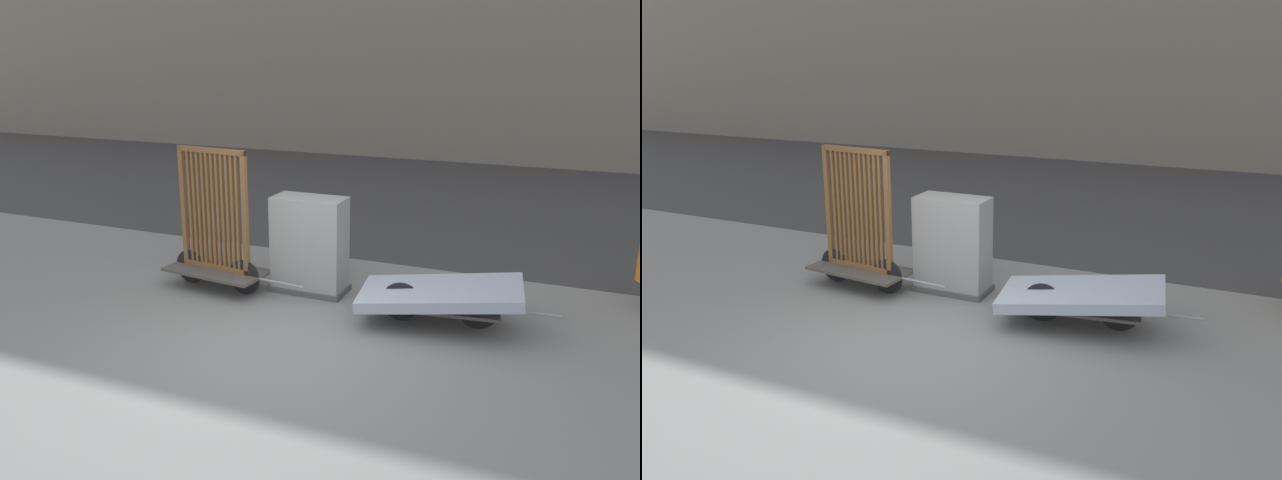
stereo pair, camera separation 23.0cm
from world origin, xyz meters
TOP-DOWN VIEW (x-y plane):
  - ground_plane at (0.00, 0.00)m, footprint 60.00×60.00m
  - road_strip at (0.00, 8.43)m, footprint 56.00×10.12m
  - bike_cart_with_bedframe at (-1.60, 1.35)m, footprint 2.20×0.85m
  - bike_cart_with_mattress at (1.61, 1.35)m, footprint 2.48×1.28m
  - utility_cabinet at (-0.34, 1.78)m, footprint 1.07×0.57m

SIDE VIEW (x-z plane):
  - ground_plane at x=0.00m, z-range 0.00..0.00m
  - road_strip at x=0.00m, z-range 0.00..0.01m
  - bike_cart_with_mattress at x=1.61m, z-range 0.09..0.69m
  - utility_cabinet at x=-0.34m, z-range -0.04..1.32m
  - bike_cart_with_bedframe at x=-1.60m, z-range -0.30..1.73m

